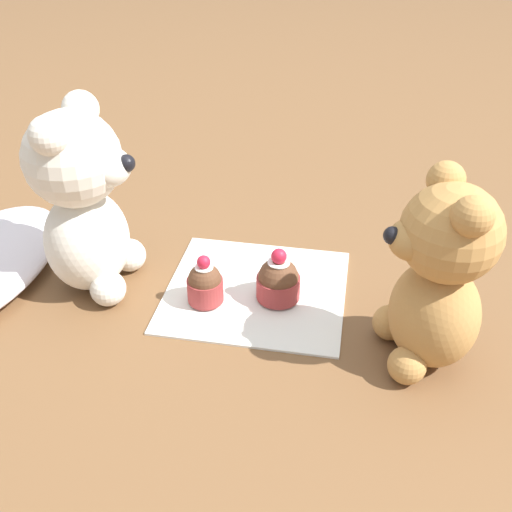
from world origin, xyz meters
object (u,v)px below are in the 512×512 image
Objects in this scene: teddy_bear_cream at (83,201)px; teddy_bear_tan at (438,277)px; cupcake_near_cream_bear at (205,284)px; cupcake_near_tan_bear at (278,281)px.

teddy_bear_tan is at bearing -98.93° from teddy_bear_cream.
teddy_bear_cream reaches higher than cupcake_near_cream_bear.
teddy_bear_tan is 3.39× the size of cupcake_near_cream_bear.
cupcake_near_tan_bear is (0.02, -0.09, -0.00)m from cupcake_near_cream_bear.
cupcake_near_tan_bear reaches higher than cupcake_near_cream_bear.
cupcake_near_cream_bear is at bearing -96.42° from teddy_bear_cream.
teddy_bear_tan is 3.13× the size of cupcake_near_tan_bear.
teddy_bear_cream reaches higher than cupcake_near_tan_bear.
cupcake_near_cream_bear is (0.05, 0.27, -0.08)m from teddy_bear_tan.
cupcake_near_cream_bear is at bearing -114.60° from teddy_bear_tan.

